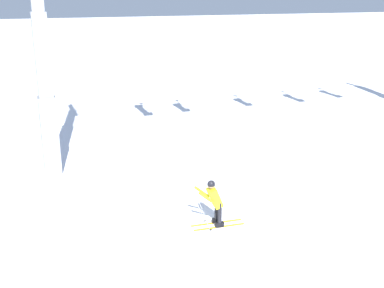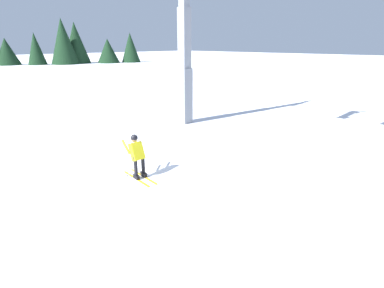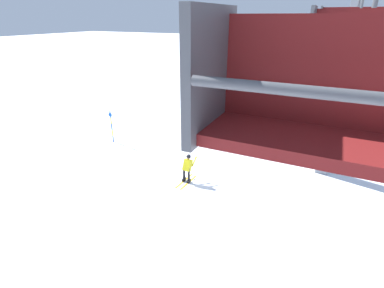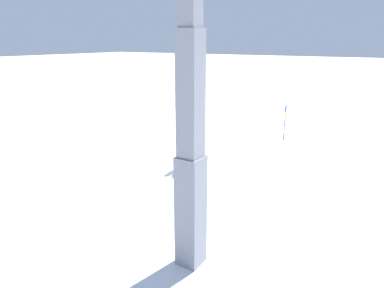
# 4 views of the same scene
# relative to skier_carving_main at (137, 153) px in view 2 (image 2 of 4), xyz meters

# --- Properties ---
(ground_plane) EXTENTS (260.00, 260.00, 0.00)m
(ground_plane) POSITION_rel_skier_carving_main_xyz_m (-0.82, -0.39, -0.91)
(ground_plane) COLOR white
(skier_carving_main) EXTENTS (1.75, 0.73, 1.70)m
(skier_carving_main) POSITION_rel_skier_carving_main_xyz_m (0.00, 0.00, 0.00)
(skier_carving_main) COLOR yellow
(skier_carving_main) RESTS_ON ground_plane
(lift_tower_near) EXTENTS (0.66, 2.91, 10.26)m
(lift_tower_near) POSITION_rel_skier_carving_main_xyz_m (-4.38, 6.64, 3.44)
(lift_tower_near) COLOR gray
(lift_tower_near) RESTS_ON ground_plane
(tree_line_ridge) EXTENTS (17.67, 37.08, 9.83)m
(tree_line_ridge) POSITION_rel_skier_carving_main_xyz_m (-63.60, 22.18, 3.31)
(tree_line_ridge) COLOR black
(tree_line_ridge) RESTS_ON ground_plane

